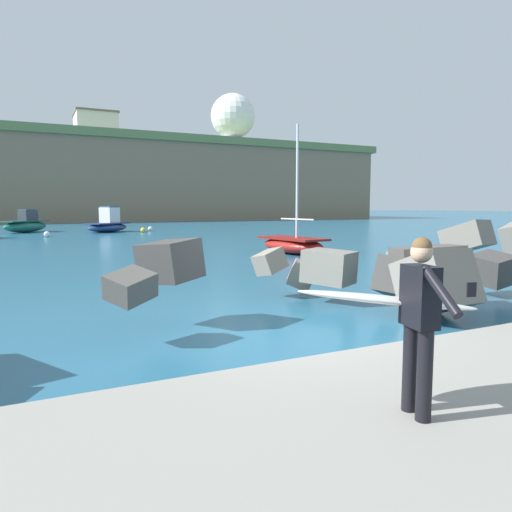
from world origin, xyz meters
name	(u,v)px	position (x,y,z in m)	size (l,w,h in m)	color
ground_plane	(284,335)	(0.00, 0.00, 0.00)	(400.00, 400.00, 0.00)	#235B7A
walkway_path	(475,421)	(0.00, -4.00, 0.12)	(48.00, 4.40, 0.24)	gray
breakwater_jetty	(348,269)	(2.11, 0.97, 0.97)	(30.75, 6.08, 1.95)	#4C4944
surfer_with_board	(410,311)	(-0.65, -3.71, 1.28)	(2.12, 1.34, 1.78)	black
boat_near_left	(108,224)	(2.15, 36.32, 0.70)	(4.75, 4.39, 2.32)	navy
boat_mid_left	(26,225)	(-4.50, 39.04, 0.69)	(4.38, 4.53, 2.06)	#1E6656
boat_mid_right	(293,244)	(7.47, 12.51, 0.47)	(2.33, 4.31, 6.17)	maroon
mooring_buoy_inner	(143,230)	(4.82, 34.17, 0.22)	(0.44, 0.44, 0.44)	yellow
mooring_buoy_middle	(47,234)	(-3.02, 31.08, 0.22)	(0.44, 0.44, 0.44)	silver
mooring_buoy_outer	(150,229)	(5.93, 36.18, 0.22)	(0.44, 0.44, 0.44)	silver
headland_bluff	(95,181)	(6.06, 77.74, 6.65)	(95.47, 32.25, 13.25)	#847056
radar_dome	(233,119)	(32.85, 79.80, 19.49)	(8.77, 8.77, 11.18)	silver
station_building_central	(96,128)	(6.68, 78.95, 15.79)	(6.93, 8.10, 5.05)	silver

